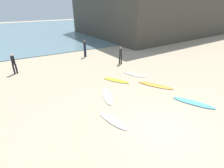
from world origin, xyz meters
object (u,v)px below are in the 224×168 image
surfboard_1 (116,80)px  surfboard_5 (113,121)px  surfboard_3 (193,103)px  beachgoer_mid (85,48)px  surfboard_0 (108,96)px  surfboard_2 (155,85)px  surfboard_4 (135,75)px  beachgoer_near (13,63)px  beachgoer_far (121,54)px

surfboard_1 → surfboard_5: size_ratio=1.12×
surfboard_3 → beachgoer_mid: (-1.85, 12.48, 1.00)m
surfboard_0 → surfboard_3: bearing=161.4°
surfboard_2 → surfboard_4: 2.42m
beachgoer_near → beachgoer_mid: bearing=-156.7°
surfboard_1 → beachgoer_far: (2.52, 3.31, 0.91)m
surfboard_1 → surfboard_4: bearing=154.2°
beachgoer_far → beachgoer_near: bearing=46.7°
surfboard_4 → surfboard_0: bearing=-176.8°
surfboard_0 → beachgoer_far: bearing=-108.9°
surfboard_3 → surfboard_5: 5.18m
beachgoer_far → beachgoer_mid: bearing=-1.4°
beachgoer_mid → surfboard_1: bearing=-120.7°
surfboard_3 → beachgoer_far: beachgoer_far is taller
beachgoer_far → surfboard_5: bearing=116.0°
surfboard_5 → beachgoer_near: bearing=97.9°
surfboard_4 → surfboard_5: (-4.79, -4.46, 0.00)m
surfboard_0 → beachgoer_near: beachgoer_near is taller
surfboard_4 → beachgoer_far: bearing=55.2°
beachgoer_mid → beachgoer_far: 4.50m
surfboard_3 → surfboard_4: (-0.30, 5.41, -0.01)m
surfboard_2 → beachgoer_near: (-8.62, 7.88, 0.94)m
surfboard_2 → beachgoer_mid: size_ratio=1.41×
surfboard_0 → surfboard_3: 5.29m
surfboard_0 → surfboard_3: surfboard_3 is taller
surfboard_5 → beachgoer_far: beachgoer_far is taller
surfboard_1 → beachgoer_mid: beachgoer_mid is taller
surfboard_4 → beachgoer_mid: 7.31m
beachgoer_far → surfboard_3: bearing=149.7°
surfboard_4 → surfboard_5: 6.55m
surfboard_5 → surfboard_2: bearing=9.7°
surfboard_0 → surfboard_2: bearing=-164.9°
surfboard_2 → beachgoer_near: bearing=-73.2°
surfboard_2 → surfboard_4: bearing=-120.7°
surfboard_5 → beachgoer_mid: bearing=61.1°
surfboard_3 → beachgoer_near: (-8.91, 10.86, 0.94)m
beachgoer_mid → surfboard_2: bearing=-107.9°
surfboard_5 → beachgoer_mid: beachgoer_mid is taller
surfboard_1 → surfboard_4: size_ratio=1.04×
surfboard_3 → beachgoer_far: (0.23, 8.49, 0.91)m
surfboard_0 → surfboard_1: 2.52m
surfboard_1 → surfboard_3: (2.30, -5.18, 0.00)m
beachgoer_near → surfboard_1: bearing=149.8°
surfboard_2 → surfboard_5: surfboard_2 is taller
surfboard_0 → surfboard_3: (4.07, -3.38, 0.00)m
surfboard_1 → beachgoer_near: bearing=-73.0°
surfboard_4 → surfboard_1: bearing=161.4°
surfboard_4 → beachgoer_mid: beachgoer_mid is taller
surfboard_1 → surfboard_2: size_ratio=0.85×
surfboard_0 → surfboard_2: (3.77, -0.40, 0.00)m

